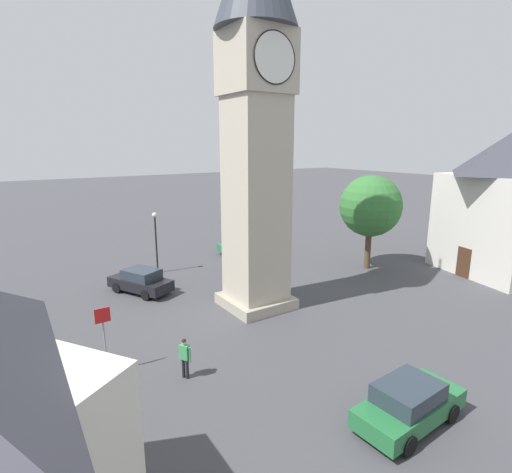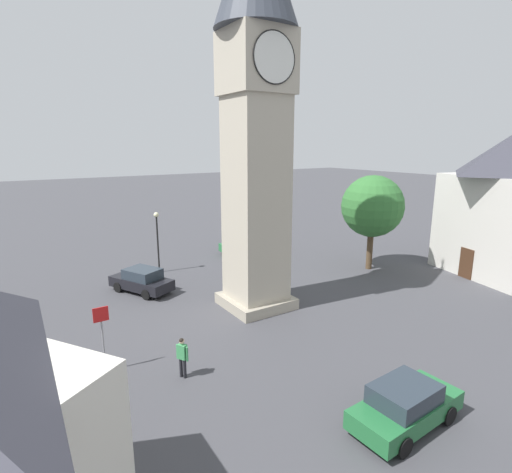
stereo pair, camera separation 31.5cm
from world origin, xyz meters
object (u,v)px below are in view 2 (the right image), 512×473
clock_tower (256,82)px  pedestrian (182,354)px  lamp_post (157,232)px  road_sign (102,328)px  car_blue_kerb (142,280)px  car_silver_kerb (406,405)px  tree (373,206)px  car_red_corner (244,244)px

clock_tower → pedestrian: (-6.41, -4.52, -11.18)m
lamp_post → road_sign: lamp_post is taller
car_blue_kerb → car_silver_kerb: size_ratio=1.06×
tree → lamp_post: 15.58m
pedestrian → road_sign: bearing=139.4°
car_silver_kerb → lamp_post: size_ratio=0.95×
clock_tower → lamp_post: size_ratio=4.72×
car_silver_kerb → tree: size_ratio=0.60×
pedestrian → lamp_post: (3.88, 13.55, 2.00)m
clock_tower → tree: 13.32m
clock_tower → lamp_post: (-2.52, 9.03, -9.18)m
car_blue_kerb → lamp_post: lamp_post is taller
car_blue_kerb → tree: bearing=-15.6°
clock_tower → tree: bearing=7.0°
clock_tower → car_blue_kerb: clock_tower is taller
car_blue_kerb → car_red_corner: (10.19, 4.37, 0.00)m
pedestrian → tree: bearing=18.7°
car_blue_kerb → car_silver_kerb: 17.24m
car_blue_kerb → road_sign: size_ratio=1.59×
car_silver_kerb → road_sign: (-7.51, 8.76, 1.14)m
clock_tower → car_blue_kerb: (-4.81, 5.75, -11.43)m
car_blue_kerb → car_silver_kerb: same height
car_red_corner → lamp_post: bearing=-172.1°
pedestrian → tree: tree is taller
car_silver_kerb → tree: tree is taller
clock_tower → lamp_post: clock_tower is taller
clock_tower → car_silver_kerb: clock_tower is taller
car_silver_kerb → clock_tower: bearing=82.9°
car_red_corner → car_silver_kerb: bearing=-107.7°
pedestrian → road_sign: size_ratio=0.60×
car_silver_kerb → pedestrian: 8.31m
car_red_corner → tree: (5.54, -8.77, 3.93)m
car_blue_kerb → road_sign: bearing=-116.7°
road_sign → tree: bearing=10.7°
car_blue_kerb → pedestrian: (-1.60, -10.28, 0.25)m
car_red_corner → tree: 11.10m
car_red_corner → road_sign: size_ratio=1.52×
car_red_corner → clock_tower: bearing=-118.0°
pedestrian → road_sign: (-2.49, 2.14, 0.89)m
car_blue_kerb → clock_tower: bearing=-50.1°
pedestrian → lamp_post: size_ratio=0.38×
pedestrian → lamp_post: bearing=74.0°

